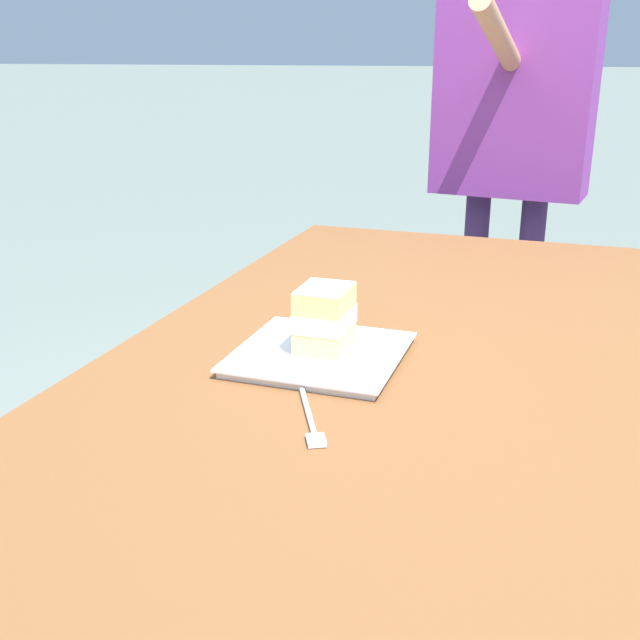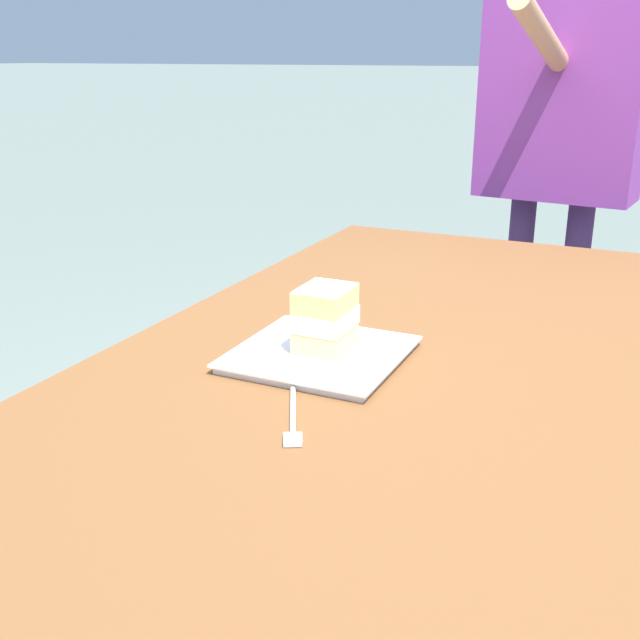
{
  "view_description": "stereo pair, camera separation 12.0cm",
  "coord_description": "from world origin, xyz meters",
  "px_view_note": "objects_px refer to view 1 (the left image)",
  "views": [
    {
      "loc": [
        1.19,
        0.22,
        1.24
      ],
      "look_at": [
        0.12,
        -0.15,
        0.84
      ],
      "focal_mm": 42.75,
      "sensor_mm": 36.0,
      "label": 1
    },
    {
      "loc": [
        1.15,
        0.33,
        1.24
      ],
      "look_at": [
        0.12,
        -0.15,
        0.84
      ],
      "focal_mm": 42.75,
      "sensor_mm": 36.0,
      "label": 2
    }
  ],
  "objects_px": {
    "dessert_plate": "(320,355)",
    "patio_table": "(423,393)",
    "cake_slice": "(324,318)",
    "dessert_fork": "(310,420)",
    "diner_person": "(514,103)"
  },
  "relations": [
    {
      "from": "patio_table",
      "to": "dessert_fork",
      "type": "bearing_deg",
      "value": -14.94
    },
    {
      "from": "dessert_plate",
      "to": "cake_slice",
      "type": "relative_size",
      "value": 2.54
    },
    {
      "from": "cake_slice",
      "to": "dessert_fork",
      "type": "xyz_separation_m",
      "value": [
        0.23,
        0.06,
        -0.06
      ]
    },
    {
      "from": "diner_person",
      "to": "dessert_fork",
      "type": "bearing_deg",
      "value": -3.76
    },
    {
      "from": "cake_slice",
      "to": "dessert_fork",
      "type": "distance_m",
      "value": 0.24
    },
    {
      "from": "dessert_plate",
      "to": "diner_person",
      "type": "height_order",
      "value": "diner_person"
    },
    {
      "from": "patio_table",
      "to": "dessert_plate",
      "type": "height_order",
      "value": "dessert_plate"
    },
    {
      "from": "dessert_plate",
      "to": "dessert_fork",
      "type": "bearing_deg",
      "value": 15.48
    },
    {
      "from": "diner_person",
      "to": "patio_table",
      "type": "bearing_deg",
      "value": -0.55
    },
    {
      "from": "dessert_plate",
      "to": "dessert_fork",
      "type": "height_order",
      "value": "dessert_plate"
    },
    {
      "from": "dessert_plate",
      "to": "dessert_fork",
      "type": "relative_size",
      "value": 1.64
    },
    {
      "from": "patio_table",
      "to": "dessert_fork",
      "type": "xyz_separation_m",
      "value": [
        0.33,
        -0.09,
        0.09
      ]
    },
    {
      "from": "dessert_plate",
      "to": "patio_table",
      "type": "bearing_deg",
      "value": 128.2
    },
    {
      "from": "dessert_fork",
      "to": "dessert_plate",
      "type": "bearing_deg",
      "value": -164.52
    },
    {
      "from": "patio_table",
      "to": "diner_person",
      "type": "height_order",
      "value": "diner_person"
    }
  ]
}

